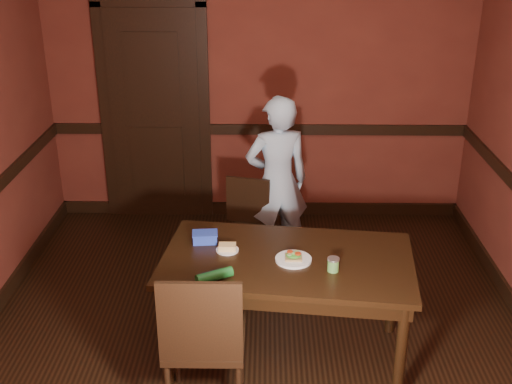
{
  "coord_description": "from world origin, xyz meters",
  "views": [
    {
      "loc": [
        0.07,
        -3.71,
        2.8
      ],
      "look_at": [
        0.0,
        0.35,
        1.05
      ],
      "focal_mm": 45.0,
      "sensor_mm": 36.0,
      "label": 1
    }
  ],
  "objects_px": {
    "chair_far": "(252,230)",
    "chair_near": "(205,337)",
    "person": "(277,182)",
    "food_tub": "(205,237)",
    "sauce_jar": "(333,264)",
    "cheese_saucer": "(227,248)",
    "sandwich_plate": "(293,258)",
    "dining_table": "(286,307)"
  },
  "relations": [
    {
      "from": "chair_far",
      "to": "chair_near",
      "type": "bearing_deg",
      "value": -84.96
    },
    {
      "from": "person",
      "to": "food_tub",
      "type": "bearing_deg",
      "value": 52.48
    },
    {
      "from": "person",
      "to": "sauce_jar",
      "type": "relative_size",
      "value": 16.58
    },
    {
      "from": "person",
      "to": "sauce_jar",
      "type": "height_order",
      "value": "person"
    },
    {
      "from": "cheese_saucer",
      "to": "food_tub",
      "type": "xyz_separation_m",
      "value": [
        -0.16,
        0.12,
        0.02
      ]
    },
    {
      "from": "chair_near",
      "to": "sauce_jar",
      "type": "bearing_deg",
      "value": -156.35
    },
    {
      "from": "food_tub",
      "to": "cheese_saucer",
      "type": "bearing_deg",
      "value": -42.44
    },
    {
      "from": "chair_far",
      "to": "person",
      "type": "distance_m",
      "value": 0.46
    },
    {
      "from": "food_tub",
      "to": "sauce_jar",
      "type": "bearing_deg",
      "value": -29.33
    },
    {
      "from": "chair_near",
      "to": "sandwich_plate",
      "type": "xyz_separation_m",
      "value": [
        0.54,
        0.47,
        0.27
      ]
    },
    {
      "from": "dining_table",
      "to": "chair_far",
      "type": "height_order",
      "value": "chair_far"
    },
    {
      "from": "person",
      "to": "sauce_jar",
      "type": "xyz_separation_m",
      "value": [
        0.33,
        -1.5,
        0.06
      ]
    },
    {
      "from": "dining_table",
      "to": "cheese_saucer",
      "type": "distance_m",
      "value": 0.57
    },
    {
      "from": "sauce_jar",
      "to": "food_tub",
      "type": "distance_m",
      "value": 0.91
    },
    {
      "from": "cheese_saucer",
      "to": "dining_table",
      "type": "bearing_deg",
      "value": -12.75
    },
    {
      "from": "chair_near",
      "to": "food_tub",
      "type": "relative_size",
      "value": 5.59
    },
    {
      "from": "chair_near",
      "to": "sandwich_plate",
      "type": "relative_size",
      "value": 4.27
    },
    {
      "from": "dining_table",
      "to": "sandwich_plate",
      "type": "xyz_separation_m",
      "value": [
        0.04,
        -0.04,
        0.4
      ]
    },
    {
      "from": "person",
      "to": "sandwich_plate",
      "type": "xyz_separation_m",
      "value": [
        0.09,
        -1.37,
        0.03
      ]
    },
    {
      "from": "chair_far",
      "to": "cheese_saucer",
      "type": "bearing_deg",
      "value": -84.27
    },
    {
      "from": "dining_table",
      "to": "sandwich_plate",
      "type": "height_order",
      "value": "sandwich_plate"
    },
    {
      "from": "cheese_saucer",
      "to": "chair_near",
      "type": "bearing_deg",
      "value": -99.87
    },
    {
      "from": "dining_table",
      "to": "person",
      "type": "bearing_deg",
      "value": 98.75
    },
    {
      "from": "chair_far",
      "to": "person",
      "type": "bearing_deg",
      "value": 62.32
    },
    {
      "from": "sauce_jar",
      "to": "dining_table",
      "type": "bearing_deg",
      "value": 149.78
    },
    {
      "from": "chair_near",
      "to": "sauce_jar",
      "type": "relative_size",
      "value": 11.23
    },
    {
      "from": "dining_table",
      "to": "person",
      "type": "distance_m",
      "value": 1.39
    },
    {
      "from": "chair_near",
      "to": "food_tub",
      "type": "distance_m",
      "value": 0.78
    },
    {
      "from": "dining_table",
      "to": "person",
      "type": "height_order",
      "value": "person"
    },
    {
      "from": "person",
      "to": "sauce_jar",
      "type": "distance_m",
      "value": 1.54
    },
    {
      "from": "sauce_jar",
      "to": "food_tub",
      "type": "height_order",
      "value": "sauce_jar"
    },
    {
      "from": "chair_near",
      "to": "person",
      "type": "xyz_separation_m",
      "value": [
        0.45,
        1.84,
        0.24
      ]
    },
    {
      "from": "dining_table",
      "to": "chair_near",
      "type": "xyz_separation_m",
      "value": [
        -0.5,
        -0.51,
        0.12
      ]
    },
    {
      "from": "sauce_jar",
      "to": "food_tub",
      "type": "relative_size",
      "value": 0.5
    },
    {
      "from": "chair_far",
      "to": "sandwich_plate",
      "type": "height_order",
      "value": "sandwich_plate"
    },
    {
      "from": "sauce_jar",
      "to": "cheese_saucer",
      "type": "xyz_separation_m",
      "value": [
        -0.67,
        0.25,
        -0.03
      ]
    },
    {
      "from": "sandwich_plate",
      "to": "chair_far",
      "type": "bearing_deg",
      "value": 104.23
    },
    {
      "from": "chair_far",
      "to": "cheese_saucer",
      "type": "relative_size",
      "value": 5.3
    },
    {
      "from": "dining_table",
      "to": "food_tub",
      "type": "xyz_separation_m",
      "value": [
        -0.55,
        0.21,
        0.42
      ]
    },
    {
      "from": "sandwich_plate",
      "to": "chair_near",
      "type": "bearing_deg",
      "value": -138.78
    },
    {
      "from": "chair_far",
      "to": "chair_near",
      "type": "height_order",
      "value": "chair_near"
    },
    {
      "from": "dining_table",
      "to": "chair_far",
      "type": "xyz_separation_m",
      "value": [
        -0.25,
        1.11,
        0.02
      ]
    }
  ]
}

